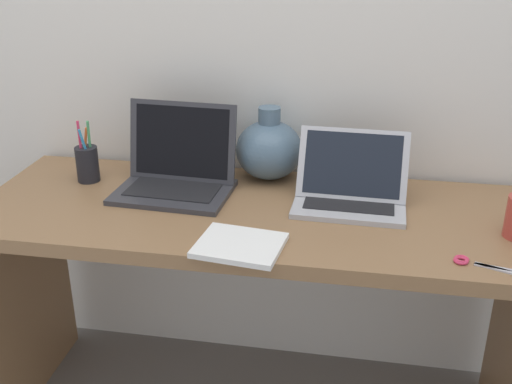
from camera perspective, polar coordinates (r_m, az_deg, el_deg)
The scene contains 8 objects.
back_wall at distance 1.90m, azimuth 1.81°, elevation 15.91°, with size 4.40×0.04×2.40m, color silver.
desk at distance 1.79m, azimuth 0.00°, elevation -5.85°, with size 1.58×0.59×0.72m.
laptop_left at distance 1.84m, azimuth -7.27°, elevation 2.23°, with size 0.34×0.26×0.25m.
laptop_right at distance 1.75m, azimuth 8.75°, elevation 0.54°, with size 0.31×0.23×0.20m.
green_vase at distance 1.90m, azimuth 1.22°, elevation 4.01°, with size 0.21×0.21×0.23m.
notebook_stack at distance 1.51m, azimuth -1.49°, elevation -4.95°, with size 0.21×0.17×0.01m, color white.
pen_cup at distance 1.95m, azimuth -15.33°, elevation 2.61°, with size 0.07×0.07×0.19m.
scissors at distance 1.53m, azimuth 19.50°, elevation -6.20°, with size 0.15×0.07×0.01m.
Camera 1 is at (0.27, -1.53, 1.46)m, focal length 43.26 mm.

